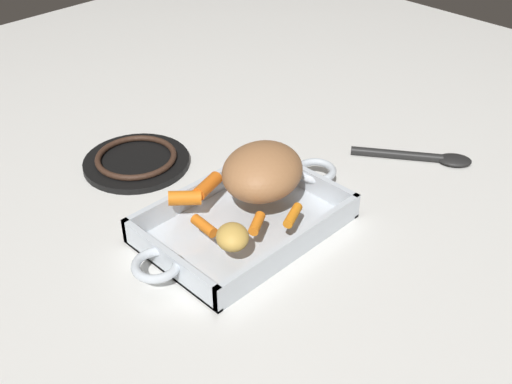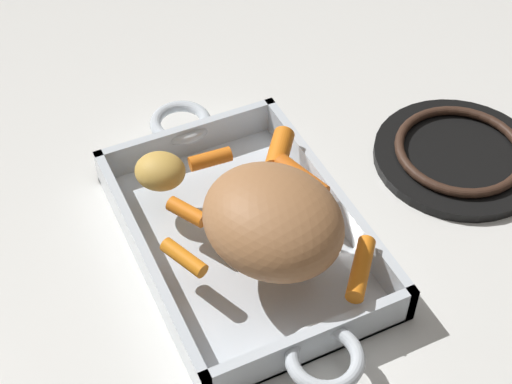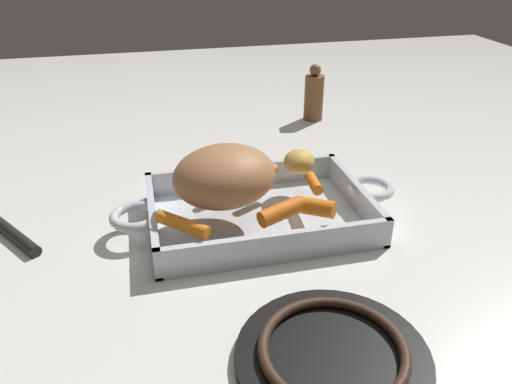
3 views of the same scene
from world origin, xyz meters
name	(u,v)px [view 3 (image 3 of 3)]	position (x,y,z in m)	size (l,w,h in m)	color
ground_plane	(259,220)	(0.00, 0.00, 0.00)	(2.26, 2.26, 0.00)	silver
roasting_dish	(259,212)	(0.00, 0.00, 0.01)	(0.41, 0.22, 0.04)	silver
pork_roast	(225,176)	(0.05, 0.01, 0.08)	(0.14, 0.12, 0.08)	#A26D43
baby_carrot_short	(281,212)	(-0.01, 0.07, 0.05)	(0.02, 0.02, 0.06)	orange
baby_carrot_center_right	(313,182)	(-0.08, 0.00, 0.05)	(0.02, 0.02, 0.05)	orange
baby_carrot_southeast	(316,207)	(-0.06, 0.07, 0.05)	(0.02, 0.02, 0.05)	orange
baby_carrot_center_left	(228,170)	(0.03, -0.07, 0.05)	(0.01, 0.01, 0.05)	orange
baby_carrot_northeast	(265,173)	(-0.02, -0.05, 0.05)	(0.02, 0.02, 0.04)	orange
baby_carrot_southwest	(183,224)	(0.11, 0.07, 0.05)	(0.02, 0.02, 0.07)	orange
potato_golden_small	(299,161)	(-0.08, -0.06, 0.06)	(0.05, 0.05, 0.04)	gold
stove_burner_rear	(333,355)	(-0.01, 0.27, 0.01)	(0.19, 0.19, 0.02)	black
pepper_mill	(314,96)	(-0.22, -0.38, 0.05)	(0.04, 0.04, 0.12)	brown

